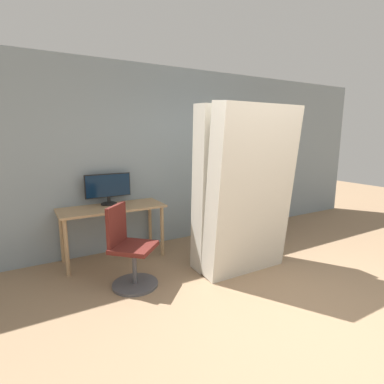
{
  "coord_description": "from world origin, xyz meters",
  "views": [
    {
      "loc": [
        -2.29,
        -1.35,
        1.7
      ],
      "look_at": [
        -0.6,
        1.59,
        1.05
      ],
      "focal_mm": 28.0,
      "sensor_mm": 36.0,
      "label": 1
    }
  ],
  "objects_px": {
    "office_chair": "(130,254)",
    "bookshelf": "(258,181)",
    "monitor": "(108,187)",
    "mattress_far": "(235,188)",
    "mattress_near": "(251,192)"
  },
  "relations": [
    {
      "from": "monitor",
      "to": "office_chair",
      "type": "bearing_deg",
      "value": -92.87
    },
    {
      "from": "office_chair",
      "to": "mattress_far",
      "type": "xyz_separation_m",
      "value": [
        1.39,
        -0.1,
        0.64
      ]
    },
    {
      "from": "office_chair",
      "to": "mattress_near",
      "type": "relative_size",
      "value": 0.46
    },
    {
      "from": "monitor",
      "to": "office_chair",
      "type": "relative_size",
      "value": 0.67
    },
    {
      "from": "mattress_far",
      "to": "bookshelf",
      "type": "bearing_deg",
      "value": 38.27
    },
    {
      "from": "office_chair",
      "to": "bookshelf",
      "type": "height_order",
      "value": "bookshelf"
    },
    {
      "from": "monitor",
      "to": "office_chair",
      "type": "xyz_separation_m",
      "value": [
        -0.05,
        -1.0,
        -0.6
      ]
    },
    {
      "from": "bookshelf",
      "to": "mattress_near",
      "type": "relative_size",
      "value": 0.89
    },
    {
      "from": "office_chair",
      "to": "mattress_far",
      "type": "relative_size",
      "value": 0.46
    },
    {
      "from": "monitor",
      "to": "office_chair",
      "type": "height_order",
      "value": "monitor"
    },
    {
      "from": "office_chair",
      "to": "mattress_near",
      "type": "distance_m",
      "value": 1.59
    },
    {
      "from": "office_chair",
      "to": "mattress_far",
      "type": "height_order",
      "value": "mattress_far"
    },
    {
      "from": "office_chair",
      "to": "mattress_far",
      "type": "distance_m",
      "value": 1.53
    },
    {
      "from": "bookshelf",
      "to": "mattress_far",
      "type": "height_order",
      "value": "mattress_far"
    },
    {
      "from": "monitor",
      "to": "mattress_far",
      "type": "bearing_deg",
      "value": -39.42
    }
  ]
}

